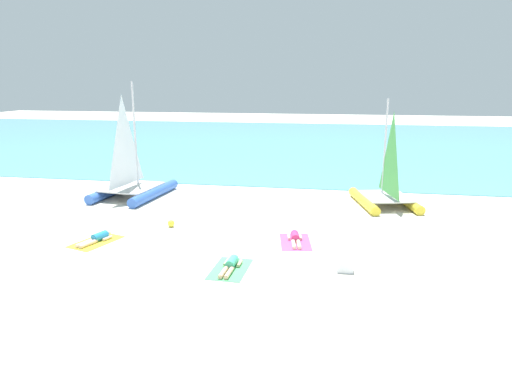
{
  "coord_description": "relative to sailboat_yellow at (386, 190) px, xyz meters",
  "views": [
    {
      "loc": [
        3.4,
        -13.9,
        5.81
      ],
      "look_at": [
        0.0,
        4.95,
        1.2
      ],
      "focal_mm": 32.51,
      "sensor_mm": 36.0,
      "label": 1
    }
  ],
  "objects": [
    {
      "name": "sailboat_blue",
      "position": [
        -12.59,
        -0.55,
        0.11
      ],
      "size": [
        3.25,
        4.69,
        5.78
      ],
      "rotation": [
        0.0,
        0.0,
        -0.1
      ],
      "color": "blue",
      "rests_on": "ground"
    },
    {
      "name": "sunbather_left",
      "position": [
        -10.97,
        -7.15,
        -0.62
      ],
      "size": [
        0.84,
        1.54,
        0.3
      ],
      "rotation": [
        0.0,
        0.0,
        -0.31
      ],
      "color": "#268CCC",
      "rests_on": "towel_left"
    },
    {
      "name": "ocean_water",
      "position": [
        -5.67,
        22.76,
        -0.72
      ],
      "size": [
        120.0,
        40.0,
        0.05
      ],
      "primitive_type": "cube",
      "color": "#5BB2C1",
      "rests_on": "ground"
    },
    {
      "name": "sunbather_right",
      "position": [
        -3.72,
        -5.86,
        -0.62
      ],
      "size": [
        0.66,
        1.57,
        0.3
      ],
      "rotation": [
        0.0,
        0.0,
        0.17
      ],
      "color": "#D83372",
      "rests_on": "towel_right"
    },
    {
      "name": "ground_plane",
      "position": [
        -5.67,
        1.77,
        -0.75
      ],
      "size": [
        120.0,
        120.0,
        0.0
      ],
      "primitive_type": "plane",
      "color": "silver"
    },
    {
      "name": "beach_ball",
      "position": [
        -8.88,
        -4.99,
        -0.6
      ],
      "size": [
        0.29,
        0.29,
        0.29
      ],
      "primitive_type": "sphere",
      "color": "yellow",
      "rests_on": "ground"
    },
    {
      "name": "cooler_box",
      "position": [
        -1.92,
        -8.36,
        -0.57
      ],
      "size": [
        0.5,
        0.36,
        0.36
      ],
      "primitive_type": "cube",
      "color": "white",
      "rests_on": "ground"
    },
    {
      "name": "towel_right",
      "position": [
        -3.71,
        -5.92,
        -0.74
      ],
      "size": [
        1.4,
        2.06,
        0.01
      ],
      "primitive_type": "cube",
      "rotation": [
        0.0,
        0.0,
        0.17
      ],
      "color": "#D84C99",
      "rests_on": "ground"
    },
    {
      "name": "sunbather_middle",
      "position": [
        -5.5,
        -8.75,
        -0.62
      ],
      "size": [
        0.55,
        1.56,
        0.3
      ],
      "rotation": [
        0.0,
        0.0,
        -0.03
      ],
      "color": "#3FB28C",
      "rests_on": "towel_middle"
    },
    {
      "name": "sailboat_yellow",
      "position": [
        0.0,
        0.0,
        0.0
      ],
      "size": [
        3.3,
        4.32,
        5.02
      ],
      "rotation": [
        0.0,
        0.0,
        0.24
      ],
      "color": "yellow",
      "rests_on": "ground"
    },
    {
      "name": "towel_left",
      "position": [
        -10.99,
        -7.21,
        -0.74
      ],
      "size": [
        1.62,
        2.14,
        0.01
      ],
      "primitive_type": "cube",
      "rotation": [
        0.0,
        0.0,
        -0.31
      ],
      "color": "yellow",
      "rests_on": "ground"
    },
    {
      "name": "towel_middle",
      "position": [
        -5.5,
        -8.82,
        -0.74
      ],
      "size": [
        1.16,
        1.93,
        0.01
      ],
      "primitive_type": "cube",
      "rotation": [
        0.0,
        0.0,
        -0.03
      ],
      "color": "#4CB266",
      "rests_on": "ground"
    }
  ]
}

